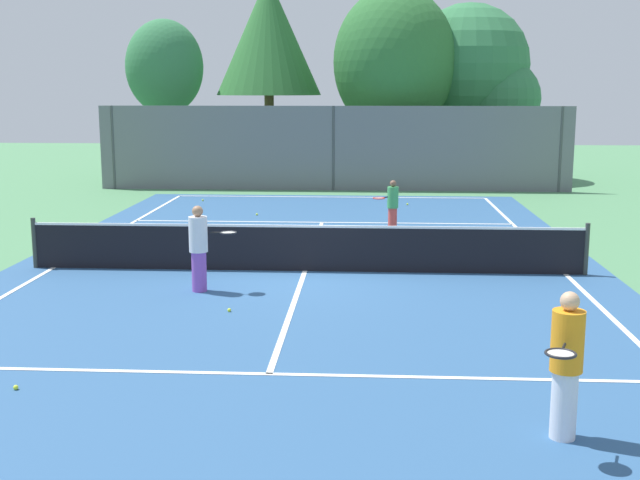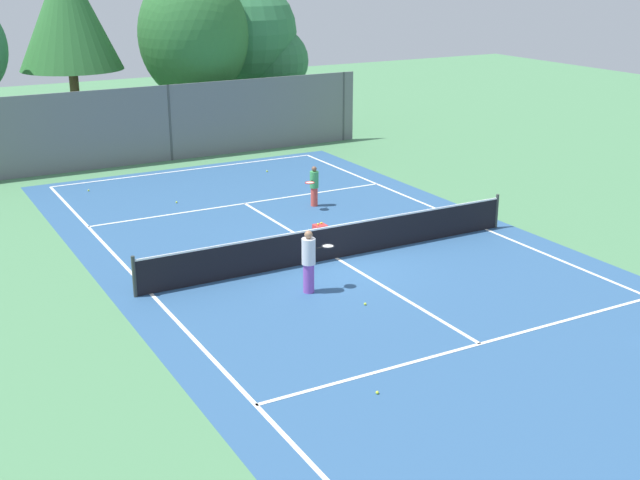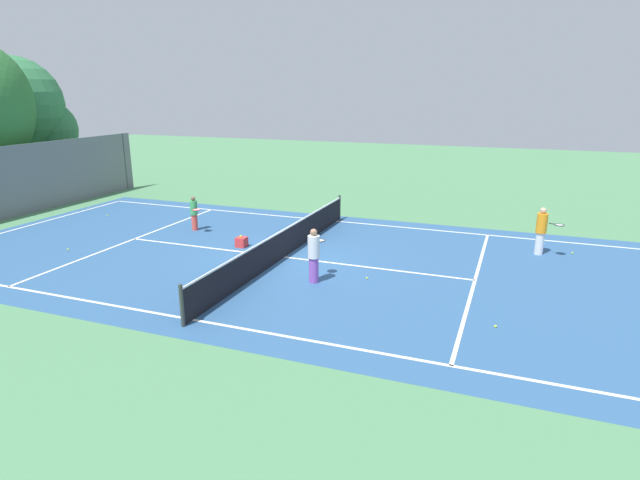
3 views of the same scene
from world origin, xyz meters
TOP-DOWN VIEW (x-y plane):
  - ground_plane at (0.00, 0.00)m, footprint 80.00×80.00m
  - court_surface at (0.00, 0.00)m, footprint 13.00×25.00m
  - tennis_net at (0.00, 0.00)m, footprint 11.90×0.10m
  - tree_0 at (6.83, 17.74)m, footprint 3.23×3.23m
  - tree_4 at (5.51, 18.47)m, footprint 5.12×5.12m
  - player_0 at (1.99, 4.96)m, footprint 0.77×0.78m
  - player_1 at (3.53, -8.25)m, footprint 0.59×0.94m
  - player_2 at (-1.88, -1.86)m, footprint 0.93×0.37m
  - ball_crate at (0.58, 1.99)m, footprint 0.37×0.37m
  - tennis_ball_0 at (2.65, 10.14)m, footprint 0.07×0.07m
  - tennis_ball_1 at (-2.08, 7.63)m, footprint 0.07×0.07m
  - tennis_ball_2 at (-1.08, -3.29)m, footprint 0.07×0.07m
  - tennis_ball_4 at (4.01, -9.38)m, footprint 0.07×0.07m
  - tennis_ball_5 at (2.88, 0.55)m, footprint 0.07×0.07m
  - tennis_ball_6 at (-3.22, -7.17)m, footprint 0.07×0.07m
  - tennis_ball_7 at (3.63, 1.52)m, footprint 0.07×0.07m

SIDE VIEW (x-z plane):
  - ground_plane at x=0.00m, z-range 0.00..0.00m
  - court_surface at x=0.00m, z-range 0.00..0.01m
  - tennis_ball_0 at x=2.65m, z-range 0.00..0.07m
  - tennis_ball_1 at x=-2.08m, z-range 0.00..0.07m
  - tennis_ball_2 at x=-1.08m, z-range 0.00..0.07m
  - tennis_ball_4 at x=4.01m, z-range 0.00..0.07m
  - tennis_ball_5 at x=2.88m, z-range 0.00..0.07m
  - tennis_ball_6 at x=-3.22m, z-range 0.00..0.07m
  - tennis_ball_7 at x=3.63m, z-range 0.00..0.07m
  - ball_crate at x=0.58m, z-range -0.03..0.40m
  - tennis_net at x=0.00m, z-range -0.04..1.06m
  - player_0 at x=1.99m, z-range 0.03..1.44m
  - player_2 at x=-1.88m, z-range 0.03..1.69m
  - player_1 at x=3.53m, z-range 0.03..1.72m
  - tree_0 at x=6.83m, z-range 0.88..5.93m
  - tree_4 at x=5.51m, z-range 1.12..8.51m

